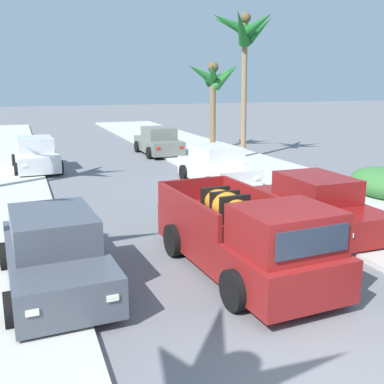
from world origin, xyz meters
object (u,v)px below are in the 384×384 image
Objects in this scene: car_right_far at (36,155)px; palm_tree_right_back at (213,79)px; hedge_bush at (384,183)px; car_left_near at (317,206)px; car_left_mid at (158,142)px; pickup_truck at (245,237)px; car_right_near at (217,167)px; car_left_far at (55,254)px; palm_tree_left_fore at (244,35)px.

palm_tree_right_back is (10.41, 3.75, 3.47)m from car_right_far.
car_right_far is at bearing -160.19° from palm_tree_right_back.
car_left_near is at bearing -152.62° from hedge_bush.
car_left_near is at bearing -89.57° from car_left_mid.
car_left_mid and car_right_far have the same top height.
pickup_truck is 1.24× the size of car_right_near.
hedge_bush is at bearing -41.42° from car_right_far.
pickup_truck is at bearing -150.84° from hedge_bush.
car_left_mid is (-0.11, 14.84, 0.00)m from car_left_near.
car_right_near is 8.41m from car_left_mid.
car_right_near is (-0.18, 6.43, 0.00)m from car_left_near.
car_right_near and car_right_far have the same top height.
car_right_near is (2.96, 8.36, -0.10)m from pickup_truck.
palm_tree_left_fore reaches higher than car_left_far.
pickup_truck is 8.87m from car_right_near.
pickup_truck is 1.90× the size of hedge_bush.
car_left_far is 17.93m from palm_tree_left_fore.
pickup_truck is at bearing -109.50° from car_right_near.
palm_tree_right_back reaches higher than hedge_bush.
car_right_far is 14.85m from hedge_bush.
car_left_far is (-3.80, 0.67, -0.10)m from pickup_truck.
pickup_truck is at bearing -110.85° from palm_tree_right_back.
car_right_far is 1.54× the size of hedge_bush.
car_left_near is 14.84m from car_left_mid.
car_right_near is 8.69m from car_right_far.
car_right_near is 1.54× the size of hedge_bush.
car_left_near is 0.57× the size of palm_tree_left_fore.
car_left_mid is (0.07, 8.41, 0.00)m from car_right_near.
palm_tree_right_back is (6.76, 17.76, 3.37)m from pickup_truck.
pickup_truck is 1.24× the size of car_left_mid.
pickup_truck is 19.30m from palm_tree_right_back.
car_right_near is 0.83× the size of palm_tree_right_back.
palm_tree_right_back is at bearing 90.89° from palm_tree_left_fore.
car_right_far is at bearing -157.55° from car_left_mid.
car_left_near is at bearing -106.99° from palm_tree_left_fore.
hedge_bush is (0.73, -13.58, -3.63)m from palm_tree_right_back.
hedge_bush is (4.35, 2.25, -0.16)m from car_left_near.
palm_tree_right_back is at bearing 19.81° from car_right_far.
car_left_near is (3.14, 1.93, -0.10)m from pickup_truck.
palm_tree_left_fore reaches higher than pickup_truck.
car_left_far and car_right_far have the same top height.
pickup_truck is at bearing -10.00° from car_left_far.
car_left_mid is at bearing 22.45° from car_right_far.
car_right_near is 1.00× the size of car_right_far.
palm_tree_left_fore reaches higher than palm_tree_right_back.
car_left_far reaches higher than hedge_bush.
car_right_near and car_left_mid have the same top height.
car_right_far is (0.16, 13.34, 0.00)m from car_left_far.
pickup_truck is 17.04m from car_left_mid.
car_left_near and car_left_mid have the same top height.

